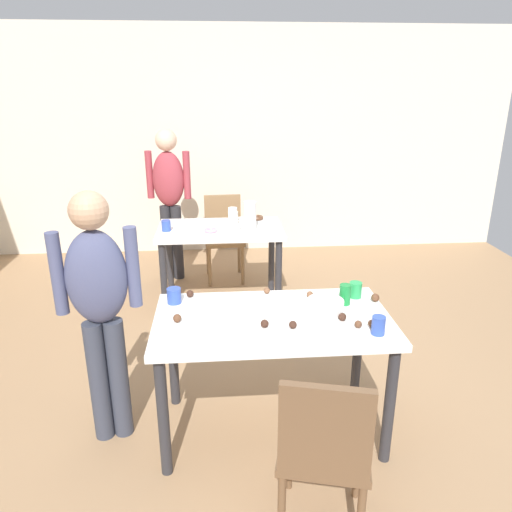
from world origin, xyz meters
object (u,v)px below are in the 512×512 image
Objects in this scene: dining_table_near at (273,333)px; chair_near_table at (324,446)px; pitcher_far at (250,216)px; soda_can at (345,294)px; person_adult_far at (169,192)px; person_girl_near at (99,300)px; chair_far_table at (224,232)px; mixing_bowl at (325,306)px; dining_table_far at (221,240)px.

dining_table_near is 1.51× the size of chair_near_table.
chair_near_table is 3.40× the size of pitcher_far.
chair_near_table is at bearing -108.65° from soda_can.
dining_table_near is 2.62m from person_adult_far.
person_girl_near reaches higher than pitcher_far.
chair_far_table is 2.58m from person_girl_near.
mixing_bowl is 0.81× the size of pitcher_far.
soda_can is at bearing 17.27° from dining_table_near.
person_adult_far is 1.10m from pitcher_far.
dining_table_near is 0.89× the size of person_girl_near.
person_girl_near is at bearing -93.73° from person_adult_far.
chair_near_table is at bearing -86.36° from pitcher_far.
mixing_bowl is 1.68m from pitcher_far.
dining_table_far is (-0.27, 1.79, -0.02)m from dining_table_near.
chair_far_table is 4.18× the size of mixing_bowl.
soda_can is (1.22, -2.35, -0.12)m from person_adult_far.
dining_table_near is at bearing -84.60° from chair_far_table.
person_adult_far is at bearing 179.57° from chair_far_table.
chair_far_table is 7.13× the size of soda_can.
chair_far_table is 0.91m from pitcher_far.
person_girl_near reaches higher than soda_can.
person_girl_near reaches higher than dining_table_near.
pitcher_far is at bearing 93.64° from chair_near_table.
person_adult_far is at bearing 86.27° from person_girl_near.
dining_table_far is at bearing 69.32° from person_girl_near.
person_girl_near is 1.90m from pitcher_far.
person_girl_near is 1.38m from soda_can.
mixing_bowl is at bearing -66.16° from person_adult_far.
soda_can is (0.71, -1.65, 0.18)m from dining_table_far.
dining_table_near is 1.18× the size of dining_table_far.
dining_table_far is at bearing 159.66° from pitcher_far.
dining_table_near is 1.51× the size of chair_far_table.
person_girl_near reaches higher than chair_near_table.
mixing_bowl is at bearing 78.42° from chair_near_table.
chair_far_table reaches higher than dining_table_far.
dining_table_far is at bearing 113.31° from soda_can.
soda_can is (0.44, 0.14, 0.16)m from dining_table_near.
mixing_bowl reaches higher than dining_table_near.
chair_far_table is 0.59× the size of person_girl_near.
pitcher_far is at bearing -20.34° from dining_table_far.
person_adult_far is at bearing 107.34° from dining_table_near.
chair_near_table is at bearing -83.30° from chair_far_table.
person_girl_near is (-0.70, -2.45, 0.38)m from chair_far_table.
soda_can reaches higher than chair_far_table.
dining_table_far is at bearing 99.35° from chair_near_table.
person_girl_near is 2.46m from person_adult_far.
pitcher_far reaches higher than dining_table_near.
dining_table_near is at bearing -172.19° from mixing_bowl.
chair_far_table is at bearing 96.70° from chair_near_table.
chair_near_table is 2.47m from pitcher_far.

